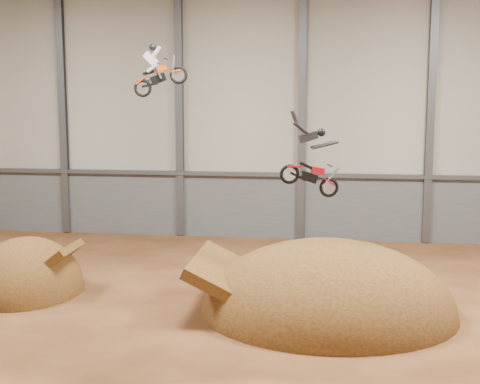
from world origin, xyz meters
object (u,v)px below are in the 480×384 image
takeoff_ramp (27,292)px  fmx_rider_b (307,155)px  landing_ramp (327,313)px  fmx_rider_a (163,64)px

takeoff_ramp → fmx_rider_b: bearing=-4.9°
takeoff_ramp → landing_ramp: bearing=-4.5°
fmx_rider_a → takeoff_ramp: bearing=-166.4°
landing_ramp → fmx_rider_b: bearing=179.8°
takeoff_ramp → fmx_rider_b: fmx_rider_b is taller
fmx_rider_b → fmx_rider_a: bearing=142.4°
fmx_rider_a → fmx_rider_b: size_ratio=0.76×
takeoff_ramp → fmx_rider_b: (11.19, -0.95, 5.78)m
fmx_rider_b → landing_ramp: bearing=-13.3°
takeoff_ramp → fmx_rider_a: fmx_rider_a is taller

